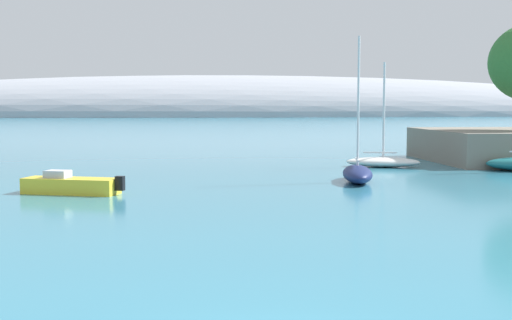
% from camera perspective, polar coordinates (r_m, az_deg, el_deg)
% --- Properties ---
extents(distant_ridge, '(375.80, 62.13, 32.64)m').
position_cam_1_polar(distant_ridge, '(267.35, -2.17, 3.81)').
color(distant_ridge, '#999EA8').
rests_on(distant_ridge, ground).
extents(sailboat_navy_mid_mooring, '(2.70, 5.77, 8.92)m').
position_cam_1_polar(sailboat_navy_mid_mooring, '(41.06, 8.75, -1.10)').
color(sailboat_navy_mid_mooring, navy).
rests_on(sailboat_navy_mid_mooring, water).
extents(sailboat_white_outer_mooring, '(5.97, 3.65, 7.95)m').
position_cam_1_polar(sailboat_white_outer_mooring, '(51.40, 10.91, -0.07)').
color(sailboat_white_outer_mooring, white).
rests_on(sailboat_white_outer_mooring, water).
extents(motorboat_yellow_foreground, '(5.64, 3.03, 1.25)m').
position_cam_1_polar(motorboat_yellow_foreground, '(36.82, -15.68, -2.10)').
color(motorboat_yellow_foreground, yellow).
rests_on(motorboat_yellow_foreground, water).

